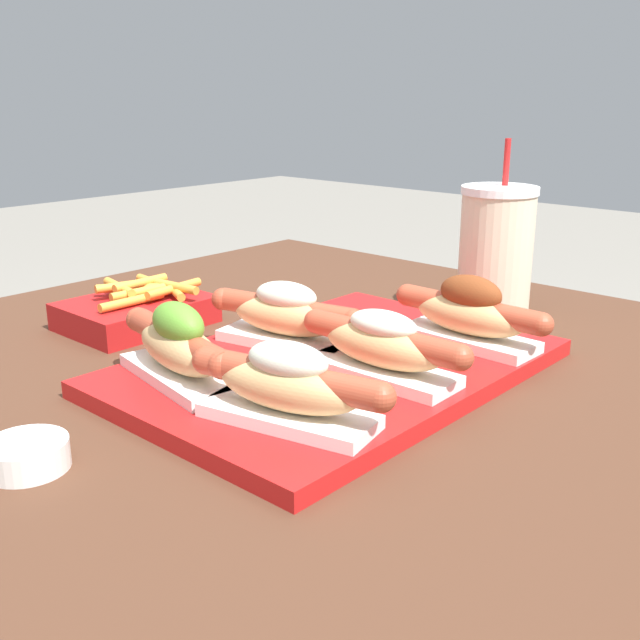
{
  "coord_description": "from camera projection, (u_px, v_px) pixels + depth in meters",
  "views": [
    {
      "loc": [
        -0.57,
        -0.56,
        1.0
      ],
      "look_at": [
        -0.0,
        -0.05,
        0.77
      ],
      "focal_mm": 42.0,
      "sensor_mm": 36.0,
      "label": 1
    }
  ],
  "objects": [
    {
      "name": "fries_basket",
      "position": [
        137.0,
        310.0,
        0.96
      ],
      "size": [
        0.17,
        0.14,
        0.06
      ],
      "color": "#B21919",
      "rests_on": "patio_table"
    },
    {
      "name": "hot_dog_1",
      "position": [
        383.0,
        345.0,
        0.74
      ],
      "size": [
        0.06,
        0.2,
        0.07
      ],
      "color": "white",
      "rests_on": "serving_tray"
    },
    {
      "name": "hot_dog_3",
      "position": [
        177.0,
        345.0,
        0.73
      ],
      "size": [
        0.09,
        0.2,
        0.08
      ],
      "color": "white",
      "rests_on": "serving_tray"
    },
    {
      "name": "hot_dog_0",
      "position": [
        288.0,
        385.0,
        0.64
      ],
      "size": [
        0.09,
        0.19,
        0.07
      ],
      "color": "white",
      "rests_on": "serving_tray"
    },
    {
      "name": "sauce_bowl",
      "position": [
        27.0,
        453.0,
        0.6
      ],
      "size": [
        0.07,
        0.07,
        0.02
      ],
      "color": "white",
      "rests_on": "patio_table"
    },
    {
      "name": "patio_table",
      "position": [
        291.0,
        621.0,
        0.95
      ],
      "size": [
        1.03,
        1.0,
        0.71
      ],
      "color": "#4C2D1E",
      "rests_on": "ground_plane"
    },
    {
      "name": "hot_dog_2",
      "position": [
        470.0,
        314.0,
        0.83
      ],
      "size": [
        0.06,
        0.2,
        0.08
      ],
      "color": "white",
      "rests_on": "serving_tray"
    },
    {
      "name": "hot_dog_4",
      "position": [
        285.0,
        316.0,
        0.83
      ],
      "size": [
        0.09,
        0.2,
        0.07
      ],
      "color": "white",
      "rests_on": "serving_tray"
    },
    {
      "name": "drink_cup",
      "position": [
        496.0,
        252.0,
        0.99
      ],
      "size": [
        0.1,
        0.1,
        0.23
      ],
      "color": "beige",
      "rests_on": "patio_table"
    },
    {
      "name": "serving_tray",
      "position": [
        334.0,
        368.0,
        0.8
      ],
      "size": [
        0.46,
        0.32,
        0.02
      ],
      "color": "red",
      "rests_on": "patio_table"
    }
  ]
}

